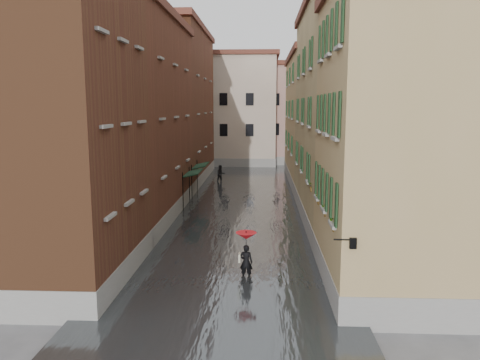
# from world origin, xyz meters

# --- Properties ---
(ground) EXTENTS (120.00, 120.00, 0.00)m
(ground) POSITION_xyz_m (0.00, 0.00, 0.00)
(ground) COLOR #565558
(ground) RESTS_ON ground
(floodwater) EXTENTS (10.00, 60.00, 0.20)m
(floodwater) POSITION_xyz_m (0.00, 13.00, 0.10)
(floodwater) COLOR #414548
(floodwater) RESTS_ON ground
(building_left_near) EXTENTS (6.00, 8.00, 13.00)m
(building_left_near) POSITION_xyz_m (-7.00, -2.00, 6.50)
(building_left_near) COLOR brown
(building_left_near) RESTS_ON ground
(building_left_mid) EXTENTS (6.00, 14.00, 12.50)m
(building_left_mid) POSITION_xyz_m (-7.00, 9.00, 6.25)
(building_left_mid) COLOR #5A2B1C
(building_left_mid) RESTS_ON ground
(building_left_far) EXTENTS (6.00, 16.00, 14.00)m
(building_left_far) POSITION_xyz_m (-7.00, 24.00, 7.00)
(building_left_far) COLOR brown
(building_left_far) RESTS_ON ground
(building_right_near) EXTENTS (6.00, 8.00, 11.50)m
(building_right_near) POSITION_xyz_m (7.00, -2.00, 5.75)
(building_right_near) COLOR #A28953
(building_right_near) RESTS_ON ground
(building_right_mid) EXTENTS (6.00, 14.00, 13.00)m
(building_right_mid) POSITION_xyz_m (7.00, 9.00, 6.50)
(building_right_mid) COLOR tan
(building_right_mid) RESTS_ON ground
(building_right_far) EXTENTS (6.00, 16.00, 11.50)m
(building_right_far) POSITION_xyz_m (7.00, 24.00, 5.75)
(building_right_far) COLOR #A28953
(building_right_far) RESTS_ON ground
(building_end_cream) EXTENTS (12.00, 9.00, 13.00)m
(building_end_cream) POSITION_xyz_m (-3.00, 38.00, 6.50)
(building_end_cream) COLOR beige
(building_end_cream) RESTS_ON ground
(building_end_pink) EXTENTS (10.00, 9.00, 12.00)m
(building_end_pink) POSITION_xyz_m (6.00, 40.00, 6.00)
(building_end_pink) COLOR tan
(building_end_pink) RESTS_ON ground
(awning_near) EXTENTS (1.09, 2.94, 2.80)m
(awning_near) POSITION_xyz_m (-3.49, 12.32, 2.47)
(awning_near) COLOR #173420
(awning_near) RESTS_ON ground
(awning_far) EXTENTS (1.09, 3.12, 2.80)m
(awning_far) POSITION_xyz_m (-3.48, 16.44, 2.47)
(awning_far) COLOR #173420
(awning_far) RESTS_ON ground
(wall_lantern) EXTENTS (0.71, 0.22, 0.35)m
(wall_lantern) POSITION_xyz_m (4.33, -6.00, 3.01)
(wall_lantern) COLOR black
(wall_lantern) RESTS_ON ground
(window_planters) EXTENTS (0.59, 8.46, 0.84)m
(window_planters) POSITION_xyz_m (4.12, -0.78, 3.51)
(window_planters) COLOR brown
(window_planters) RESTS_ON ground
(pedestrian_main) EXTENTS (0.91, 0.91, 2.06)m
(pedestrian_main) POSITION_xyz_m (0.82, -1.55, 1.25)
(pedestrian_main) COLOR black
(pedestrian_main) RESTS_ON ground
(pedestrian_far) EXTENTS (1.04, 0.93, 1.75)m
(pedestrian_far) POSITION_xyz_m (-2.44, 23.04, 0.88)
(pedestrian_far) COLOR black
(pedestrian_far) RESTS_ON ground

